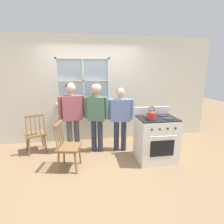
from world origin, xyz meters
name	(u,v)px	position (x,y,z in m)	size (l,w,h in m)	color
ground_plane	(98,164)	(0.00, 0.00, 0.00)	(16.00, 16.00, 0.00)	#937551
wall_back	(94,91)	(0.02, 1.40, 1.33)	(6.40, 0.16, 2.70)	silver
chair_by_window	(68,147)	(-0.58, -0.04, 0.43)	(0.47, 0.49, 0.92)	olive
chair_near_wall	(35,134)	(-1.37, 0.80, 0.43)	(0.54, 0.53, 0.92)	olive
person_elderly_left	(72,110)	(-0.51, 0.68, 0.98)	(0.59, 0.30, 1.60)	#4C4C51
person_teen_center	(97,111)	(0.03, 0.62, 0.96)	(0.54, 0.30, 1.56)	#2D3347
person_adult_right	(120,114)	(0.56, 0.58, 0.89)	(0.61, 0.27, 1.48)	#2D3347
stove	(156,138)	(1.20, 0.03, 0.47)	(0.78, 0.68, 1.08)	white
kettle	(151,115)	(1.03, -0.10, 1.02)	(0.21, 0.17, 0.25)	red
potted_plant	(94,99)	(0.02, 1.31, 1.14)	(0.14, 0.14, 0.35)	#42474C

